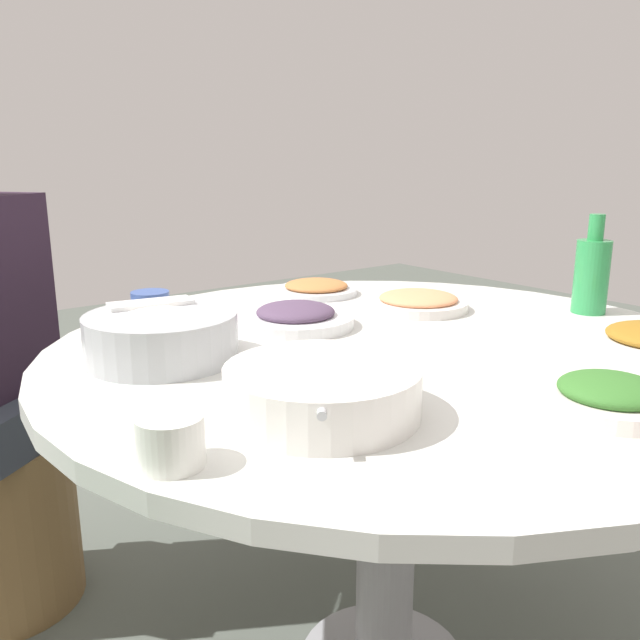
{
  "coord_description": "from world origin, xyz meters",
  "views": [
    {
      "loc": [
        0.84,
        0.86,
        1.1
      ],
      "look_at": [
        0.18,
        0.0,
        0.82
      ],
      "focal_mm": 36.55,
      "sensor_mm": 36.0,
      "label": 1
    }
  ],
  "objects_px": {
    "rice_bowl": "(162,336)",
    "dish_tofu_braise": "(316,288)",
    "round_dining_table": "(390,398)",
    "dish_greens": "(610,396)",
    "dish_shrimp": "(418,302)",
    "soup_bowl": "(322,392)",
    "green_bottle": "(592,274)",
    "tea_cup_far": "(171,441)",
    "dish_eggplant": "(296,317)",
    "tea_cup_near": "(151,308)"
  },
  "relations": [
    {
      "from": "rice_bowl",
      "to": "dish_tofu_braise",
      "type": "distance_m",
      "value": 0.62
    },
    {
      "from": "round_dining_table",
      "to": "dish_greens",
      "type": "height_order",
      "value": "dish_greens"
    },
    {
      "from": "dish_shrimp",
      "to": "soup_bowl",
      "type": "bearing_deg",
      "value": 32.62
    },
    {
      "from": "green_bottle",
      "to": "tea_cup_far",
      "type": "relative_size",
      "value": 2.82
    },
    {
      "from": "rice_bowl",
      "to": "dish_shrimp",
      "type": "bearing_deg",
      "value": 179.52
    },
    {
      "from": "rice_bowl",
      "to": "dish_shrimp",
      "type": "relative_size",
      "value": 1.15
    },
    {
      "from": "green_bottle",
      "to": "tea_cup_far",
      "type": "distance_m",
      "value": 1.1
    },
    {
      "from": "rice_bowl",
      "to": "soup_bowl",
      "type": "height_order",
      "value": "rice_bowl"
    },
    {
      "from": "rice_bowl",
      "to": "dish_eggplant",
      "type": "height_order",
      "value": "rice_bowl"
    },
    {
      "from": "dish_tofu_braise",
      "to": "dish_shrimp",
      "type": "bearing_deg",
      "value": 106.0
    },
    {
      "from": "tea_cup_near",
      "to": "tea_cup_far",
      "type": "relative_size",
      "value": 1.0
    },
    {
      "from": "rice_bowl",
      "to": "dish_tofu_braise",
      "type": "xyz_separation_m",
      "value": [
        -0.56,
        -0.28,
        -0.03
      ]
    },
    {
      "from": "dish_tofu_braise",
      "to": "tea_cup_near",
      "type": "distance_m",
      "value": 0.47
    },
    {
      "from": "round_dining_table",
      "to": "rice_bowl",
      "type": "bearing_deg",
      "value": -24.4
    },
    {
      "from": "rice_bowl",
      "to": "tea_cup_far",
      "type": "bearing_deg",
      "value": 66.68
    },
    {
      "from": "dish_shrimp",
      "to": "green_bottle",
      "type": "height_order",
      "value": "green_bottle"
    },
    {
      "from": "green_bottle",
      "to": "round_dining_table",
      "type": "bearing_deg",
      "value": -9.56
    },
    {
      "from": "dish_greens",
      "to": "green_bottle",
      "type": "height_order",
      "value": "green_bottle"
    },
    {
      "from": "round_dining_table",
      "to": "rice_bowl",
      "type": "xyz_separation_m",
      "value": [
        0.39,
        -0.18,
        0.15
      ]
    },
    {
      "from": "round_dining_table",
      "to": "dish_shrimp",
      "type": "height_order",
      "value": "dish_shrimp"
    },
    {
      "from": "dish_shrimp",
      "to": "dish_tofu_braise",
      "type": "height_order",
      "value": "dish_shrimp"
    },
    {
      "from": "rice_bowl",
      "to": "dish_shrimp",
      "type": "distance_m",
      "value": 0.64
    },
    {
      "from": "round_dining_table",
      "to": "dish_eggplant",
      "type": "distance_m",
      "value": 0.26
    },
    {
      "from": "round_dining_table",
      "to": "dish_shrimp",
      "type": "distance_m",
      "value": 0.33
    },
    {
      "from": "dish_greens",
      "to": "tea_cup_far",
      "type": "height_order",
      "value": "tea_cup_far"
    },
    {
      "from": "green_bottle",
      "to": "dish_shrimp",
      "type": "bearing_deg",
      "value": -42.37
    },
    {
      "from": "dish_eggplant",
      "to": "green_bottle",
      "type": "bearing_deg",
      "value": 152.89
    },
    {
      "from": "rice_bowl",
      "to": "tea_cup_near",
      "type": "bearing_deg",
      "value": -109.47
    },
    {
      "from": "round_dining_table",
      "to": "dish_shrimp",
      "type": "bearing_deg",
      "value": -145.71
    },
    {
      "from": "dish_eggplant",
      "to": "tea_cup_near",
      "type": "distance_m",
      "value": 0.31
    },
    {
      "from": "green_bottle",
      "to": "dish_tofu_braise",
      "type": "bearing_deg",
      "value": -56.04
    },
    {
      "from": "dish_tofu_braise",
      "to": "tea_cup_far",
      "type": "relative_size",
      "value": 2.67
    },
    {
      "from": "soup_bowl",
      "to": "tea_cup_far",
      "type": "distance_m",
      "value": 0.23
    },
    {
      "from": "soup_bowl",
      "to": "dish_greens",
      "type": "height_order",
      "value": "soup_bowl"
    },
    {
      "from": "rice_bowl",
      "to": "dish_greens",
      "type": "distance_m",
      "value": 0.73
    },
    {
      "from": "rice_bowl",
      "to": "tea_cup_far",
      "type": "relative_size",
      "value": 3.34
    },
    {
      "from": "dish_greens",
      "to": "rice_bowl",
      "type": "bearing_deg",
      "value": -56.78
    },
    {
      "from": "dish_shrimp",
      "to": "dish_tofu_braise",
      "type": "xyz_separation_m",
      "value": [
        0.08,
        -0.29,
        -0.0
      ]
    },
    {
      "from": "dish_tofu_braise",
      "to": "tea_cup_far",
      "type": "bearing_deg",
      "value": 42.62
    },
    {
      "from": "soup_bowl",
      "to": "dish_eggplant",
      "type": "height_order",
      "value": "soup_bowl"
    },
    {
      "from": "dish_greens",
      "to": "green_bottle",
      "type": "relative_size",
      "value": 0.88
    },
    {
      "from": "soup_bowl",
      "to": "dish_eggplant",
      "type": "xyz_separation_m",
      "value": [
        -0.25,
        -0.42,
        -0.01
      ]
    },
    {
      "from": "green_bottle",
      "to": "tea_cup_far",
      "type": "bearing_deg",
      "value": 6.2
    },
    {
      "from": "round_dining_table",
      "to": "dish_tofu_braise",
      "type": "height_order",
      "value": "dish_tofu_braise"
    },
    {
      "from": "dish_eggplant",
      "to": "dish_tofu_braise",
      "type": "relative_size",
      "value": 1.16
    },
    {
      "from": "dish_eggplant",
      "to": "green_bottle",
      "type": "height_order",
      "value": "green_bottle"
    },
    {
      "from": "soup_bowl",
      "to": "dish_eggplant",
      "type": "distance_m",
      "value": 0.49
    },
    {
      "from": "tea_cup_far",
      "to": "dish_greens",
      "type": "bearing_deg",
      "value": 158.46
    },
    {
      "from": "dish_eggplant",
      "to": "soup_bowl",
      "type": "bearing_deg",
      "value": 58.55
    },
    {
      "from": "soup_bowl",
      "to": "dish_greens",
      "type": "relative_size",
      "value": 1.39
    }
  ]
}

